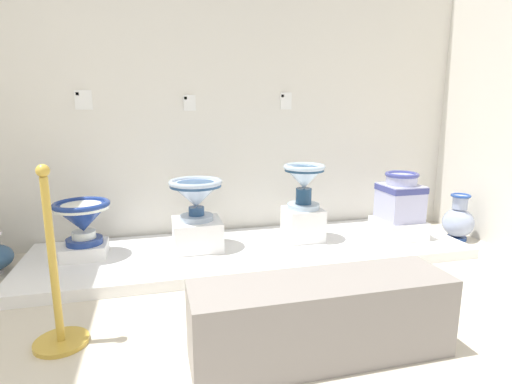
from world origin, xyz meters
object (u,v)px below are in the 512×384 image
Objects in this scene: plinth_block_broad_patterned at (197,234)px; antique_toilet_broad_patterned at (196,193)px; plinth_block_squat_floral at (85,250)px; antique_toilet_central_ornate at (400,196)px; info_placard_first at (83,100)px; museum_bench at (322,318)px; antique_toilet_tall_cobalt at (304,179)px; plinth_block_tall_cobalt at (303,224)px; info_placard_second at (189,103)px; info_placard_third at (286,101)px; decorative_vase_spare at (458,221)px; stanchion_post_near_left at (57,298)px; plinth_block_central_ornate at (398,228)px; antique_toilet_squat_floral at (82,217)px.

antique_toilet_broad_patterned is (-0.00, 0.00, 0.34)m from plinth_block_broad_patterned.
plinth_block_squat_floral is 2.64m from antique_toilet_central_ornate.
info_placard_first reaches higher than museum_bench.
antique_toilet_central_ornate is at bearing -9.51° from antique_toilet_tall_cobalt.
plinth_block_tall_cobalt is at bearing -0.31° from plinth_block_broad_patterned.
plinth_block_broad_patterned is 1.15m from info_placard_second.
plinth_block_tall_cobalt reaches higher than plinth_block_squat_floral.
info_placard_third is at bearing 76.92° from museum_bench.
antique_toilet_tall_cobalt is 1.55m from decorative_vase_spare.
decorative_vase_spare is (1.48, -0.13, -0.04)m from plinth_block_tall_cobalt.
stanchion_post_near_left is at bearing -88.38° from plinth_block_squat_floral.
antique_toilet_tall_cobalt is (0.00, 0.00, 0.40)m from plinth_block_tall_cobalt.
plinth_block_broad_patterned is 1.56m from museum_bench.
plinth_block_squat_floral is 1.99m from museum_bench.
plinth_block_central_ornate is 0.64m from decorative_vase_spare.
info_placard_second reaches higher than decorative_vase_spare.
info_placard_first is at bearing 151.39° from antique_toilet_broad_patterned.
plinth_block_central_ornate is 0.29m from antique_toilet_central_ornate.
info_placard_second is 2.01m from stanchion_post_near_left.
plinth_block_squat_floral is 1.77m from plinth_block_tall_cobalt.
antique_toilet_broad_patterned is 2.70× the size of info_placard_first.
info_placard_third is (-0.02, 0.47, 0.65)m from antique_toilet_tall_cobalt.
plinth_block_tall_cobalt is 0.72× the size of decorative_vase_spare.
antique_toilet_central_ornate is at bearing -3.57° from plinth_block_squat_floral.
info_placard_second is at bearing 27.00° from antique_toilet_squat_floral.
plinth_block_central_ornate is at bearing -4.76° from plinth_block_broad_patterned.
plinth_block_tall_cobalt is at bearing -0.31° from antique_toilet_broad_patterned.
info_placard_second is 0.14× the size of stanchion_post_near_left.
plinth_block_central_ornate is at bearing -9.51° from antique_toilet_tall_cobalt.
antique_toilet_central_ornate reaches higher than antique_toilet_broad_patterned.
plinth_block_central_ornate is at bearing -179.10° from decorative_vase_spare.
plinth_block_broad_patterned is at bearing 175.24° from plinth_block_central_ornate.
museum_bench is at bearing -134.33° from antique_toilet_central_ornate.
info_placard_second is at bearing 88.16° from antique_toilet_broad_patterned.
info_placard_second reaches higher than antique_toilet_squat_floral.
antique_toilet_squat_floral is 0.32× the size of museum_bench.
antique_toilet_broad_patterned is 1.59m from museum_bench.
plinth_block_squat_floral is 0.86m from plinth_block_broad_patterned.
info_placard_third is at bearing 14.21° from antique_toilet_squat_floral.
info_placard_second is (0.01, 0.46, 0.71)m from antique_toilet_broad_patterned.
info_placard_third reaches higher than museum_bench.
antique_toilet_central_ornate is 2.67× the size of info_placard_first.
info_placard_first is at bearing 123.41° from museum_bench.
info_placard_first is (0.01, 0.44, 0.87)m from antique_toilet_squat_floral.
info_placard_second is at bearing 152.60° from plinth_block_tall_cobalt.
antique_toilet_squat_floral is at bearing -153.00° from info_placard_second.
antique_toilet_central_ornate is 2.80m from info_placard_first.
info_placard_third is (-0.86, 0.61, 0.82)m from antique_toilet_central_ornate.
decorative_vase_spare reaches higher than plinth_block_broad_patterned.
info_placard_third is 2.52m from stanchion_post_near_left.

